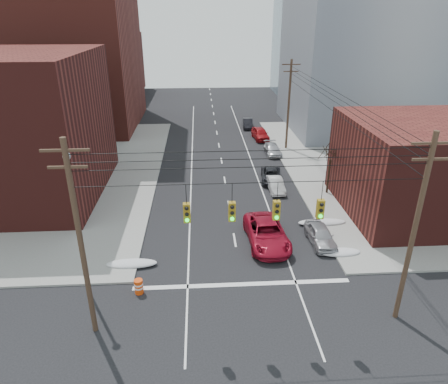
{
  "coord_description": "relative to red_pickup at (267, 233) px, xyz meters",
  "views": [
    {
      "loc": [
        -2.47,
        -14.35,
        16.01
      ],
      "look_at": [
        -0.68,
        14.4,
        3.0
      ],
      "focal_mm": 32.0,
      "sensor_mm": 36.0,
      "label": 1
    }
  ],
  "objects": [
    {
      "name": "lot_car_a",
      "position": [
        -16.53,
        10.7,
        -0.08
      ],
      "size": [
        3.95,
        2.71,
        1.23
      ],
      "primitive_type": "imported",
      "rotation": [
        0.0,
        0.0,
        1.99
      ],
      "color": "white",
      "rests_on": "sidewalk_nw"
    },
    {
      "name": "snow_ne",
      "position": [
        5.05,
        -1.93,
        -0.64
      ],
      "size": [
        3.0,
        1.08,
        0.42
      ],
      "primitive_type": "ellipsoid",
      "color": "silver",
      "rests_on": "ground"
    },
    {
      "name": "parked_car_e",
      "position": [
        3.48,
        27.01,
        -0.06
      ],
      "size": [
        2.26,
        4.76,
        1.57
      ],
      "primitive_type": "imported",
      "rotation": [
        0.0,
        0.0,
        0.09
      ],
      "color": "maroon",
      "rests_on": "ground"
    },
    {
      "name": "lot_car_d",
      "position": [
        -20.74,
        18.85,
        0.08
      ],
      "size": [
        4.63,
        1.97,
        1.56
      ],
      "primitive_type": "imported",
      "rotation": [
        0.0,
        0.0,
        1.54
      ],
      "color": "#B5B5BA",
      "rests_on": "sidewalk_nw"
    },
    {
      "name": "building_brick_far",
      "position": [
        -28.35,
        62.57,
        5.15
      ],
      "size": [
        22.0,
        18.0,
        12.0
      ],
      "primitive_type": "cube",
      "color": "#4A1916",
      "rests_on": "ground"
    },
    {
      "name": "parked_car_f",
      "position": [
        2.45,
        33.14,
        -0.18
      ],
      "size": [
        1.68,
        4.13,
        1.33
      ],
      "primitive_type": "imported",
      "rotation": [
        0.0,
        0.0,
        -0.07
      ],
      "color": "black",
      "rests_on": "ground"
    },
    {
      "name": "snow_east_far",
      "position": [
        5.05,
        2.57,
        -0.64
      ],
      "size": [
        4.0,
        1.08,
        0.42
      ],
      "primitive_type": "ellipsoid",
      "color": "silver",
      "rests_on": "ground"
    },
    {
      "name": "snow_nw",
      "position": [
        -9.75,
        -2.43,
        -0.64
      ],
      "size": [
        3.5,
        1.08,
        0.42
      ],
      "primitive_type": "ellipsoid",
      "color": "silver",
      "rests_on": "ground"
    },
    {
      "name": "parked_car_c",
      "position": [
        2.45,
        12.1,
        -0.24
      ],
      "size": [
        2.55,
        4.63,
        1.23
      ],
      "primitive_type": "imported",
      "rotation": [
        0.0,
        0.0,
        -0.12
      ],
      "color": "black",
      "rests_on": "ground"
    },
    {
      "name": "parked_car_a",
      "position": [
        4.05,
        -0.26,
        -0.15
      ],
      "size": [
        1.81,
        4.17,
        1.4
      ],
      "primitive_type": "imported",
      "rotation": [
        0.0,
        0.0,
        0.04
      ],
      "color": "#AFAEB3",
      "rests_on": "ground"
    },
    {
      "name": "utility_pole_right",
      "position": [
        6.15,
        -8.43,
        4.93
      ],
      "size": [
        2.2,
        0.28,
        11.0
      ],
      "color": "#473323",
      "rests_on": "ground"
    },
    {
      "name": "building_glass",
      "position": [
        21.65,
        58.57,
        10.15
      ],
      "size": [
        20.0,
        18.0,
        22.0
      ],
      "primitive_type": "cube",
      "color": "gray",
      "rests_on": "ground"
    },
    {
      "name": "construction_barrel",
      "position": [
        -8.85,
        -5.37,
        -0.35
      ],
      "size": [
        0.67,
        0.67,
        0.97
      ],
      "rotation": [
        0.0,
        0.0,
        -0.24
      ],
      "color": "#DF400B",
      "rests_on": "ground"
    },
    {
      "name": "lot_car_b",
      "position": [
        -18.11,
        12.04,
        -0.06
      ],
      "size": [
        5.08,
        3.75,
        1.28
      ],
      "primitive_type": "imported",
      "rotation": [
        0.0,
        0.0,
        1.97
      ],
      "color": "silver",
      "rests_on": "sidewalk_nw"
    },
    {
      "name": "bare_tree",
      "position": [
        7.23,
        8.57,
        1.47
      ],
      "size": [
        2.09,
        2.2,
        4.93
      ],
      "color": "black",
      "rests_on": "ground"
    },
    {
      "name": "parked_car_d",
      "position": [
        4.05,
        20.5,
        -0.22
      ],
      "size": [
        1.85,
        4.37,
        1.26
      ],
      "primitive_type": "imported",
      "rotation": [
        0.0,
        0.0,
        0.02
      ],
      "color": "#AFB0B4",
      "rests_on": "ground"
    },
    {
      "name": "red_pickup",
      "position": [
        0.0,
        0.0,
        0.0
      ],
      "size": [
        3.11,
        6.25,
        1.7
      ],
      "primitive_type": "imported",
      "rotation": [
        0.0,
        0.0,
        0.05
      ],
      "color": "maroon",
      "rests_on": "ground"
    },
    {
      "name": "street_light",
      "position": [
        -11.85,
        -5.43,
        4.69
      ],
      "size": [
        0.44,
        0.44,
        9.32
      ],
      "color": "gray",
      "rests_on": "ground"
    },
    {
      "name": "ground",
      "position": [
        -2.35,
        -11.43,
        -0.85
      ],
      "size": [
        160.0,
        160.0,
        0.0
      ],
      "primitive_type": "plane",
      "color": "black",
      "rests_on": "ground"
    },
    {
      "name": "parked_car_b",
      "position": [
        2.45,
        9.61,
        -0.22
      ],
      "size": [
        1.4,
        3.83,
        1.25
      ],
      "primitive_type": "imported",
      "rotation": [
        0.0,
        0.0,
        0.02
      ],
      "color": "silver",
      "rests_on": "ground"
    },
    {
      "name": "utility_pole_far",
      "position": [
        6.15,
        22.57,
        4.93
      ],
      "size": [
        2.2,
        0.28,
        11.0
      ],
      "color": "#473323",
      "rests_on": "ground"
    },
    {
      "name": "lot_car_c",
      "position": [
        -21.97,
        12.55,
        -0.03
      ],
      "size": [
        4.95,
        3.63,
        1.33
      ],
      "primitive_type": "imported",
      "rotation": [
        0.0,
        0.0,
        1.14
      ],
      "color": "black",
      "rests_on": "sidewalk_nw"
    },
    {
      "name": "building_storefront",
      "position": [
        15.65,
        4.57,
        3.15
      ],
      "size": [
        16.0,
        12.0,
        8.0
      ],
      "primitive_type": "cube",
      "color": "#4A1916",
      "rests_on": "ground"
    },
    {
      "name": "utility_pole_left",
      "position": [
        -10.85,
        -8.43,
        4.93
      ],
      "size": [
        2.2,
        0.28,
        11.0
      ],
      "color": "#473323",
      "rests_on": "ground"
    },
    {
      "name": "building_office",
      "position": [
        19.65,
        32.57,
        11.65
      ],
      "size": [
        22.0,
        20.0,
        25.0
      ],
      "primitive_type": "cube",
      "color": "gray",
      "rests_on": "ground"
    },
    {
      "name": "building_brick_tall",
      "position": [
        -26.35,
        36.57,
        14.15
      ],
      "size": [
        24.0,
        20.0,
        30.0
      ],
      "primitive_type": "cube",
      "color": "maroon",
      "rests_on": "ground"
    },
    {
      "name": "traffic_signals",
      "position": [
        -2.26,
        -8.46,
        6.32
      ],
      "size": [
        17.0,
        0.42,
        2.02
      ],
      "color": "black",
      "rests_on": "ground"
    }
  ]
}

